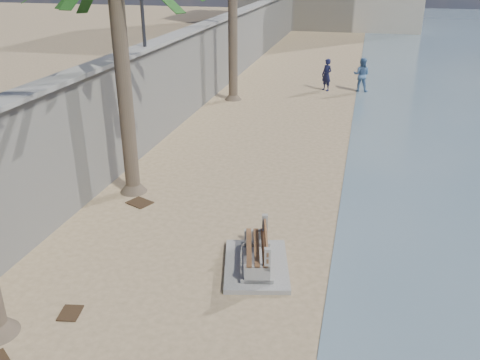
{
  "coord_description": "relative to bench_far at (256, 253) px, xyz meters",
  "views": [
    {
      "loc": [
        2.33,
        -4.51,
        6.37
      ],
      "look_at": [
        -0.5,
        7.0,
        1.2
      ],
      "focal_mm": 38.0,
      "sensor_mm": 36.0,
      "label": 1
    }
  ],
  "objects": [
    {
      "name": "seawall",
      "position": [
        -5.58,
        15.02,
        1.37
      ],
      "size": [
        0.45,
        70.0,
        3.5
      ],
      "primitive_type": "cube",
      "color": "gray",
      "rests_on": "ground_plane"
    },
    {
      "name": "wall_cap",
      "position": [
        -5.58,
        15.02,
        3.17
      ],
      "size": [
        0.8,
        70.0,
        0.12
      ],
      "primitive_type": "cube",
      "color": "gray",
      "rests_on": "seawall"
    },
    {
      "name": "bench_far",
      "position": [
        0.0,
        0.0,
        0.0
      ],
      "size": [
        1.83,
        2.32,
        0.86
      ],
      "color": "gray",
      "rests_on": "ground_plane"
    },
    {
      "name": "person_a",
      "position": [
        0.03,
        17.31,
        0.57
      ],
      "size": [
        0.82,
        0.79,
        1.89
      ],
      "primitive_type": "imported",
      "rotation": [
        0.0,
        0.0,
        -0.67
      ],
      "color": "#131635",
      "rests_on": "ground_plane"
    },
    {
      "name": "person_b",
      "position": [
        1.79,
        17.57,
        0.59
      ],
      "size": [
        1.01,
        0.84,
        1.92
      ],
      "primitive_type": "imported",
      "rotation": [
        0.0,
        0.0,
        3.01
      ],
      "color": "#4B6F9C",
      "rests_on": "ground_plane"
    },
    {
      "name": "debris_c",
      "position": [
        -3.92,
        2.42,
        -0.36
      ],
      "size": [
        0.8,
        0.73,
        0.03
      ],
      "primitive_type": "cube",
      "rotation": [
        0.0,
        0.0,
        2.73
      ],
      "color": "#382616",
      "rests_on": "ground_plane"
    },
    {
      "name": "debris_d",
      "position": [
        -3.2,
        -2.46,
        -0.36
      ],
      "size": [
        0.47,
        0.55,
        0.03
      ],
      "primitive_type": "cube",
      "rotation": [
        0.0,
        0.0,
        4.9
      ],
      "color": "#382616",
      "rests_on": "ground_plane"
    }
  ]
}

